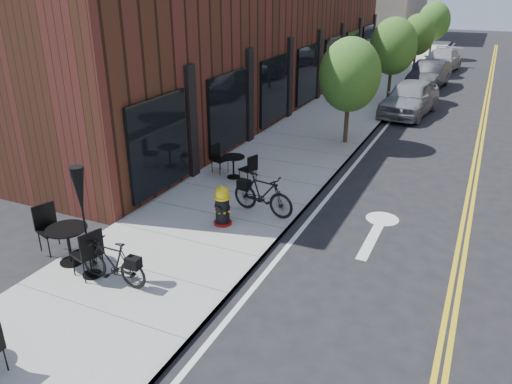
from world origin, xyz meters
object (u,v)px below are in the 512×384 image
Objects in this scene: parked_car_a at (410,98)px; bicycle_left at (112,262)px; bistro_set_c at (233,164)px; bicycle_right at (263,194)px; bistro_set_b at (68,240)px; fire_hydrant at (222,206)px; parked_car_b at (429,75)px; parked_car_c at (441,60)px; patio_umbrella at (81,200)px.

bicycle_left is at bearing -93.24° from parked_car_a.
bicycle_right is at bearing -28.34° from bistro_set_c.
bistro_set_c is at bearing 52.73° from bicycle_right.
bistro_set_b is 0.44× the size of parked_car_a.
fire_hydrant is at bearing -49.57° from bistro_set_c.
parked_car_c is (0.00, 6.17, -0.02)m from parked_car_b.
bicycle_right is (1.38, 4.20, 0.06)m from bicycle_left.
fire_hydrant is at bearing 67.62° from patio_umbrella.
parked_car_b is (0.00, 6.60, -0.04)m from parked_car_a.
patio_umbrella is 0.53× the size of parked_car_b.
parked_car_b reaches higher than bistro_set_b.
bicycle_left is at bearing -67.53° from bistro_set_c.
bicycle_left is 1.37m from patio_umbrella.
bistro_set_c is (-1.86, 1.95, -0.10)m from bicycle_right.
bistro_set_b is at bearing -99.19° from bicycle_left.
fire_hydrant is 0.62× the size of bistro_set_c.
parked_car_c is (4.40, 29.34, 0.07)m from bistro_set_b.
parked_car_c is (3.64, 29.56, -1.11)m from patio_umbrella.
patio_umbrella reaches higher than parked_car_a.
parked_car_a is at bearing -83.96° from parked_car_b.
parked_car_c is (3.05, 29.57, 0.13)m from bicycle_left.
bicycle_left is 0.88× the size of bicycle_right.
fire_hydrant is at bearing 167.41° from bicycle_left.
parked_car_b is (3.64, 23.39, -1.09)m from patio_umbrella.
parked_car_a reaches higher than bicycle_left.
bistro_set_b is (-2.08, -3.00, 0.05)m from fire_hydrant.
parked_car_b is (1.67, 19.20, 0.09)m from bicycle_right.
parked_car_b is at bearing 96.80° from bistro_set_b.
fire_hydrant is 3.17m from bistro_set_c.
bistro_set_b is at bearing 164.08° from patio_umbrella.
patio_umbrella is (-0.59, 0.01, 1.24)m from bicycle_left.
parked_car_c is (0.00, 12.77, -0.06)m from parked_car_a.
parked_car_a is 0.93× the size of parked_car_c.
parked_car_a is at bearing 79.85° from fire_hydrant.
parked_car_c reaches higher than bistro_set_b.
parked_car_c is at bearing 96.04° from parked_car_b.
parked_car_b is at bearing 97.04° from parked_car_a.
patio_umbrella reaches higher than bistro_set_b.
bicycle_right is at bearing 64.80° from patio_umbrella.
parked_car_a is 12.77m from parked_car_c.
bistro_set_b is 17.15m from parked_car_a.
parked_car_b is at bearing 4.11° from bicycle_right.
bicycle_left is at bearing -91.38° from parked_car_b.
patio_umbrella is at bearing -90.47° from bicycle_left.
patio_umbrella is (0.76, -0.22, 1.17)m from bistro_set_b.
parked_car_b is (2.32, 20.18, 0.14)m from fire_hydrant.
bistro_set_c is 17.61m from parked_car_b.
bistro_set_c is 23.68m from parked_car_c.
patio_umbrella is at bearing -112.85° from fire_hydrant.
parked_car_b reaches higher than bicycle_right.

